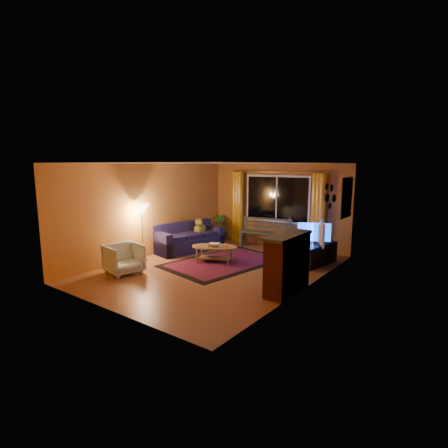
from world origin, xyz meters
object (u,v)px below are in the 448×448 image
Objects in this scene: sofa at (189,237)px; coffee_table at (215,254)px; floor_lamp at (142,233)px; bench at (265,240)px; armchair at (124,257)px; tv_console at (317,254)px.

sofa is 1.70× the size of coffee_table.
floor_lamp is 1.26× the size of coffee_table.
sofa is at bearing 159.08° from coffee_table.
bench is at bearing 58.59° from sofa.
tv_console is (3.28, 3.33, -0.12)m from armchair.
tv_console is at bearing 26.98° from sofa.
armchair is 0.51× the size of floor_lamp.
coffee_table is (1.61, 0.96, -0.52)m from floor_lamp.
bench is at bearing 167.65° from tv_console.
sofa reaches higher than armchair.
coffee_table is (-0.25, -2.12, -0.02)m from bench.
floor_lamp reaches higher than coffee_table.
armchair reaches higher than tv_console.
bench is 0.78× the size of sofa.
armchair is (-1.35, -4.08, 0.15)m from bench.
floor_lamp is 4.47m from tv_console.
bench is 2.07m from tv_console.
floor_lamp reaches higher than sofa.
coffee_table is 2.57m from tv_console.
floor_lamp reaches higher than tv_console.
sofa is 1.54m from floor_lamp.
bench is 1.33× the size of coffee_table.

